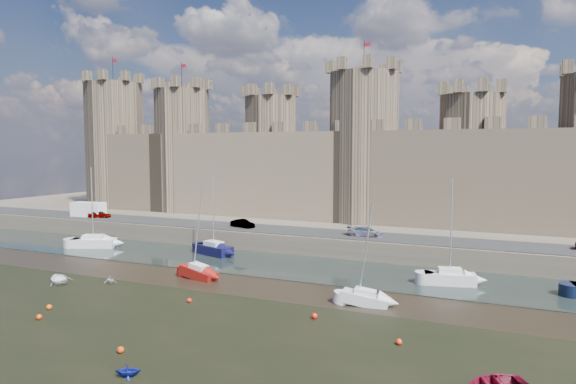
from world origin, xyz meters
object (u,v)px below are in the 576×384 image
object	(u,v)px
car_2	(366,232)
sailboat_4	(199,272)
car_0	(100,214)
van	(88,210)
sailboat_0	(93,242)
car_1	(243,224)
sailboat_1	(214,249)
sailboat_5	(365,298)
dinghy_1	(128,371)
sailboat_2	(450,277)

from	to	relation	value
car_2	sailboat_4	size ratio (longest dim) A/B	0.46
sailboat_4	car_0	bearing A→B (deg)	160.56
van	sailboat_0	distance (m)	15.28
car_1	sailboat_1	bearing A→B (deg)	-164.85
sailboat_1	sailboat_4	world-z (taller)	sailboat_1
car_1	car_2	xyz separation A→B (m)	(18.06, 0.11, 0.04)
sailboat_0	sailboat_1	distance (m)	18.24
car_2	car_0	bearing A→B (deg)	88.15
car_0	sailboat_1	xyz separation A→B (m)	(26.43, -7.23, -2.26)
sailboat_0	sailboat_1	bearing A→B (deg)	-15.55
sailboat_1	sailboat_4	distance (m)	12.07
van	sailboat_0	size ratio (longest dim) A/B	0.50
car_1	sailboat_1	size ratio (longest dim) A/B	0.34
van	sailboat_1	size ratio (longest dim) A/B	0.51
van	sailboat_5	bearing A→B (deg)	-26.40
car_1	sailboat_4	distance (m)	19.34
sailboat_1	dinghy_1	world-z (taller)	sailboat_1
sailboat_5	car_1	bearing A→B (deg)	134.02
sailboat_2	sailboat_5	size ratio (longest dim) A/B	1.20
car_1	car_2	distance (m)	18.06
car_2	dinghy_1	bearing A→B (deg)	172.47
van	sailboat_5	xyz separation A→B (m)	(52.92, -20.30, -3.06)
sailboat_1	dinghy_1	bearing A→B (deg)	-48.32
sailboat_1	dinghy_1	xyz separation A→B (m)	(14.56, -32.73, -0.46)
sailboat_4	van	bearing A→B (deg)	162.20
car_0	dinghy_1	xyz separation A→B (m)	(40.98, -39.96, -2.71)
car_2	sailboat_4	distance (m)	22.95
sailboat_0	sailboat_1	world-z (taller)	sailboat_0
car_1	sailboat_5	world-z (taller)	sailboat_5
sailboat_0	sailboat_2	world-z (taller)	sailboat_0
sailboat_2	dinghy_1	size ratio (longest dim) A/B	7.15
car_1	car_2	size ratio (longest dim) A/B	0.83
sailboat_2	sailboat_5	bearing A→B (deg)	-134.03
sailboat_0	sailboat_2	xyz separation A→B (m)	(47.94, -0.18, -0.00)
sailboat_5	dinghy_1	xyz separation A→B (m)	(-9.27, -19.92, -0.27)
car_0	sailboat_4	xyz separation A→B (m)	(31.46, -18.21, -2.38)
sailboat_1	sailboat_5	xyz separation A→B (m)	(23.82, -12.81, -0.19)
car_1	car_0	bearing A→B (deg)	106.64
van	sailboat_1	world-z (taller)	sailboat_1
car_1	sailboat_0	xyz separation A→B (m)	(-18.15, -10.23, -2.27)
car_1	sailboat_0	bearing A→B (deg)	135.30
sailboat_1	dinghy_1	size ratio (longest dim) A/B	7.33
car_2	dinghy_1	world-z (taller)	car_2
van	dinghy_1	xyz separation A→B (m)	(43.66, -40.23, -3.33)
car_1	sailboat_0	distance (m)	20.95
sailboat_2	car_1	bearing A→B (deg)	148.04
car_0	sailboat_2	distance (m)	57.26
sailboat_2	sailboat_4	distance (m)	26.16
dinghy_1	car_1	bearing A→B (deg)	-15.28
sailboat_0	dinghy_1	size ratio (longest dim) A/B	7.38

